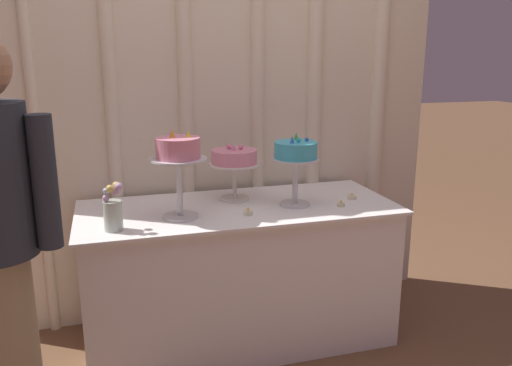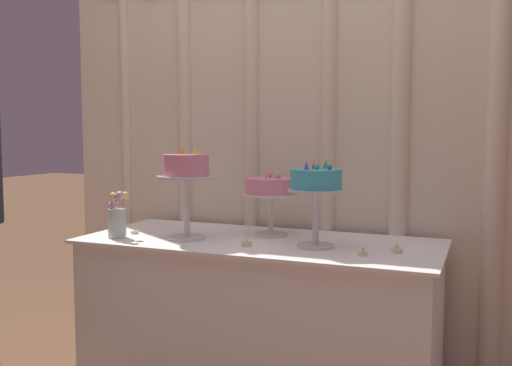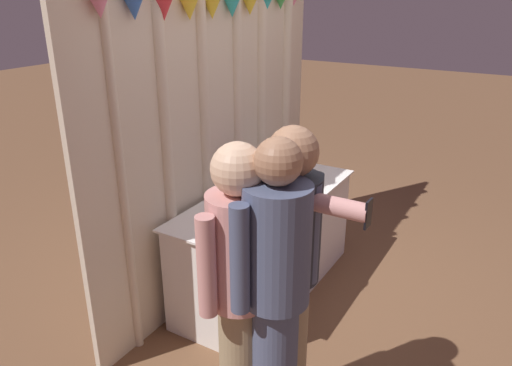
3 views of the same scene
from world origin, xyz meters
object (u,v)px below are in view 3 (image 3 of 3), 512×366
object	(u,v)px
cake_display_rightmost	(295,151)
tealight_near_right	(316,177)
guest_man_pink_jacket	(276,294)
tealight_near_left	(288,199)
guest_man_dark_suit	(290,270)
cake_table	(267,243)
flower_vase	(245,226)
tealight_far_left	(229,233)
tealight_far_right	(310,170)
guest_girl_blue_dress	(241,286)
cake_display_leftmost	(258,172)
cake_display_center	(253,164)

from	to	relation	value
cake_display_rightmost	tealight_near_right	world-z (taller)	cake_display_rightmost
tealight_near_right	guest_man_pink_jacket	size ratio (longest dim) A/B	0.02
tealight_near_left	guest_man_dark_suit	world-z (taller)	guest_man_dark_suit
cake_table	guest_man_pink_jacket	distance (m)	1.53
cake_table	tealight_near_right	size ratio (longest dim) A/B	40.75
flower_vase	tealight_far_left	distance (m)	0.15
tealight_far_right	guest_girl_blue_dress	bearing A→B (deg)	-164.68
cake_display_leftmost	tealight_far_left	distance (m)	0.44
tealight_near_left	tealight_far_right	xyz separation A→B (m)	(0.64, 0.12, -0.00)
flower_vase	cake_display_leftmost	bearing A→B (deg)	17.94
cake_display_rightmost	tealight_near_left	size ratio (longest dim) A/B	8.35
tealight_near_right	tealight_far_right	bearing A→B (deg)	42.55
tealight_far_left	guest_man_dark_suit	world-z (taller)	guest_man_dark_suit
cake_display_center	guest_girl_blue_dress	xyz separation A→B (m)	(-1.26, -0.69, -0.09)
cake_table	tealight_far_right	bearing A→B (deg)	-4.19
flower_vase	tealight_far_right	size ratio (longest dim) A/B	4.49
cake_display_leftmost	guest_man_pink_jacket	bearing A→B (deg)	-145.09
cake_display_leftmost	tealight_near_left	distance (m)	0.45
cake_display_leftmost	guest_girl_blue_dress	distance (m)	1.05
guest_girl_blue_dress	flower_vase	bearing A→B (deg)	30.27
cake_display_leftmost	tealight_far_left	xyz separation A→B (m)	(-0.31, 0.02, -0.31)
flower_vase	tealight_near_left	world-z (taller)	flower_vase
cake_display_rightmost	tealight_far_right	distance (m)	0.44
cake_display_center	tealight_near_left	xyz separation A→B (m)	(-0.00, -0.29, -0.21)
cake_display_rightmost	guest_girl_blue_dress	size ratio (longest dim) A/B	0.24
guest_man_dark_suit	tealight_near_left	bearing A→B (deg)	27.47
tealight_far_right	cake_display_center	bearing A→B (deg)	164.56
tealight_near_right	guest_girl_blue_dress	size ratio (longest dim) A/B	0.03
cake_display_center	guest_man_dark_suit	size ratio (longest dim) A/B	0.20
cake_table	tealight_near_left	bearing A→B (deg)	-87.66
guest_man_pink_jacket	flower_vase	bearing A→B (deg)	42.14
cake_display_leftmost	tealight_far_right	xyz separation A→B (m)	(0.97, 0.06, -0.31)
cake_display_center	cake_display_leftmost	bearing A→B (deg)	-144.91
tealight_far_left	tealight_near_right	bearing A→B (deg)	-3.39
cake_display_rightmost	flower_vase	size ratio (longest dim) A/B	1.69
cake_display_center	guest_man_dark_suit	world-z (taller)	guest_man_dark_suit
tealight_near_right	guest_man_dark_suit	bearing A→B (deg)	-160.48
tealight_far_left	tealight_near_right	distance (m)	1.16
flower_vase	tealight_far_right	distance (m)	1.30
guest_man_pink_jacket	guest_man_dark_suit	xyz separation A→B (m)	(0.19, 0.03, 0.02)
cake_display_center	flower_vase	xyz separation A→B (m)	(-0.66, -0.34, -0.13)
tealight_near_right	guest_man_dark_suit	xyz separation A→B (m)	(-1.56, -0.55, 0.15)
tealight_far_right	guest_man_pink_jacket	distance (m)	2.00
tealight_near_left	tealight_far_right	world-z (taller)	tealight_near_left
tealight_far_left	tealight_near_right	size ratio (longest dim) A/B	0.91
cake_table	guest_girl_blue_dress	bearing A→B (deg)	-155.68
cake_table	cake_display_leftmost	world-z (taller)	cake_display_leftmost
cake_display_rightmost	tealight_near_left	distance (m)	0.40
cake_display_rightmost	guest_man_dark_suit	bearing A→B (deg)	-154.25
flower_vase	tealight_near_right	world-z (taller)	flower_vase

